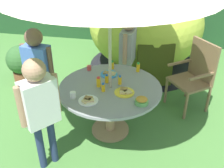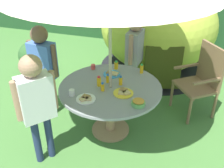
% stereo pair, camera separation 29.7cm
% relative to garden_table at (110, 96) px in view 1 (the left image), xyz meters
% --- Properties ---
extents(ground_plane, '(10.00, 10.00, 0.02)m').
position_rel_garden_table_xyz_m(ground_plane, '(0.00, 0.00, -0.56)').
color(ground_plane, '#477A38').
extents(hedge_backdrop, '(9.00, 0.70, 1.68)m').
position_rel_garden_table_xyz_m(hedge_backdrop, '(0.00, 3.54, 0.29)').
color(hedge_backdrop, '#234C28').
rests_on(hedge_backdrop, ground_plane).
extents(garden_table, '(1.26, 1.26, 0.68)m').
position_rel_garden_table_xyz_m(garden_table, '(0.00, 0.00, 0.00)').
color(garden_table, tan).
rests_on(garden_table, ground_plane).
extents(wooden_chair, '(0.66, 0.67, 1.02)m').
position_rel_garden_table_xyz_m(wooden_chair, '(1.08, 0.81, 0.01)').
color(wooden_chair, brown).
rests_on(wooden_chair, ground_plane).
extents(dome_tent, '(2.59, 2.59, 1.63)m').
position_rel_garden_table_xyz_m(dome_tent, '(0.26, 2.06, 0.26)').
color(dome_tent, '#B2C63F').
rests_on(dome_tent, ground_plane).
extents(potted_plant, '(0.50, 0.50, 0.65)m').
position_rel_garden_table_xyz_m(potted_plant, '(-1.78, 1.05, -0.19)').
color(potted_plant, brown).
rests_on(potted_plant, ground_plane).
extents(child_in_grey_shirt, '(0.22, 0.44, 1.30)m').
position_rel_garden_table_xyz_m(child_in_grey_shirt, '(0.08, 0.94, 0.28)').
color(child_in_grey_shirt, '#3F3F47').
rests_on(child_in_grey_shirt, ground_plane).
extents(child_in_blue_shirt, '(0.44, 0.23, 1.31)m').
position_rel_garden_table_xyz_m(child_in_blue_shirt, '(-0.98, 0.13, 0.29)').
color(child_in_blue_shirt, '#3F3F47').
rests_on(child_in_blue_shirt, ground_plane).
extents(child_in_white_shirt, '(0.37, 0.39, 1.33)m').
position_rel_garden_table_xyz_m(child_in_white_shirt, '(-0.58, -0.70, 0.30)').
color(child_in_white_shirt, navy).
rests_on(child_in_white_shirt, ground_plane).
extents(snack_bowl, '(0.15, 0.15, 0.08)m').
position_rel_garden_table_xyz_m(snack_bowl, '(0.41, -0.28, 0.17)').
color(snack_bowl, '#66B259').
rests_on(snack_bowl, garden_table).
extents(plate_far_right, '(0.22, 0.22, 0.03)m').
position_rel_garden_table_xyz_m(plate_far_right, '(-0.07, 0.30, 0.14)').
color(plate_far_right, '#338CD8').
rests_on(plate_far_right, garden_table).
extents(plate_mid_right, '(0.24, 0.24, 0.03)m').
position_rel_garden_table_xyz_m(plate_mid_right, '(0.19, -0.10, 0.15)').
color(plate_mid_right, yellow).
rests_on(plate_mid_right, garden_table).
extents(plate_near_left, '(0.22, 0.22, 0.03)m').
position_rel_garden_table_xyz_m(plate_near_left, '(-0.18, -0.35, 0.15)').
color(plate_near_left, white).
rests_on(plate_near_left, garden_table).
extents(juice_bottle_near_right, '(0.05, 0.05, 0.11)m').
position_rel_garden_table_xyz_m(juice_bottle_near_right, '(-0.06, 0.10, 0.19)').
color(juice_bottle_near_right, yellow).
rests_on(juice_bottle_near_right, garden_table).
extents(juice_bottle_far_left, '(0.04, 0.04, 0.11)m').
position_rel_garden_table_xyz_m(juice_bottle_far_left, '(-0.06, -0.11, 0.18)').
color(juice_bottle_far_left, yellow).
rests_on(juice_bottle_far_left, garden_table).
extents(juice_bottle_center_front, '(0.05, 0.05, 0.13)m').
position_rel_garden_table_xyz_m(juice_bottle_center_front, '(-0.14, -0.02, 0.20)').
color(juice_bottle_center_front, yellow).
rests_on(juice_bottle_center_front, garden_table).
extents(juice_bottle_center_back, '(0.05, 0.05, 0.12)m').
position_rel_garden_table_xyz_m(juice_bottle_center_back, '(-0.07, 0.48, 0.19)').
color(juice_bottle_center_back, yellow).
rests_on(juice_bottle_center_back, garden_table).
extents(juice_bottle_mid_left, '(0.05, 0.05, 0.13)m').
position_rel_garden_table_xyz_m(juice_bottle_mid_left, '(0.29, 0.47, 0.19)').
color(juice_bottle_mid_left, yellow).
rests_on(juice_bottle_mid_left, garden_table).
extents(juice_bottle_front_edge, '(0.04, 0.04, 0.12)m').
position_rel_garden_table_xyz_m(juice_bottle_front_edge, '(0.10, 0.09, 0.19)').
color(juice_bottle_front_edge, yellow).
rests_on(juice_bottle_front_edge, garden_table).
extents(cup_near, '(0.06, 0.06, 0.06)m').
position_rel_garden_table_xyz_m(cup_near, '(-0.37, 0.38, 0.17)').
color(cup_near, '#E04C47').
rests_on(cup_near, garden_table).
extents(cup_far, '(0.07, 0.07, 0.07)m').
position_rel_garden_table_xyz_m(cup_far, '(-0.37, -0.31, 0.17)').
color(cup_far, white).
rests_on(cup_far, garden_table).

